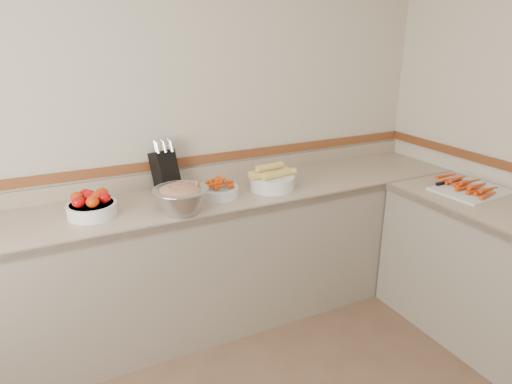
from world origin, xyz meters
name	(u,v)px	position (x,y,z in m)	size (l,w,h in m)	color
back_wall	(163,127)	(0.00, 2.00, 1.30)	(4.00, 4.00, 0.00)	beige
counter_back	(186,263)	(0.00, 1.68, 0.45)	(4.00, 0.65, 1.08)	tan
knife_block	(165,170)	(-0.04, 1.90, 1.04)	(0.19, 0.21, 0.34)	black
tomato_bowl	(92,205)	(-0.53, 1.67, 0.96)	(0.28, 0.28, 0.14)	white
cherry_tomato_bowl	(219,189)	(0.23, 1.63, 0.95)	(0.25, 0.25, 0.14)	white
corn_bowl	(272,180)	(0.60, 1.61, 0.96)	(0.33, 0.30, 0.18)	white
rhubarb_bowl	(181,198)	(-0.07, 1.47, 0.99)	(0.32, 0.32, 0.18)	#B2B2BA
cutting_board	(470,188)	(1.74, 1.00, 0.92)	(0.48, 0.42, 0.07)	silver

